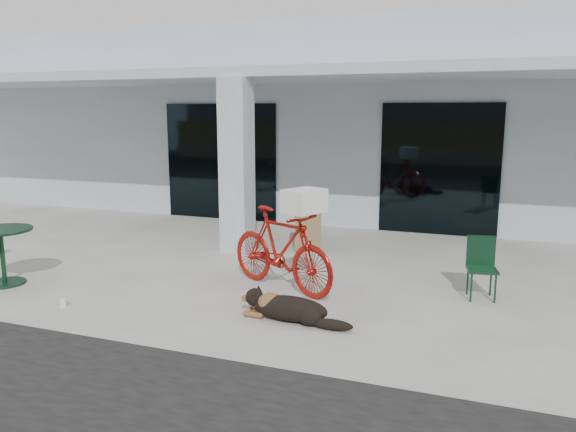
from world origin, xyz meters
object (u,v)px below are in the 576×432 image
at_px(cafe_chair_far_a, 482,269).
at_px(trash_receptacle, 308,225).
at_px(cafe_table_near, 3,257).
at_px(bicycle, 281,249).
at_px(dog, 290,307).

distance_m(cafe_chair_far_a, trash_receptacle, 3.61).
height_order(cafe_table_near, trash_receptacle, trash_receptacle).
height_order(bicycle, dog, bicycle).
xyz_separation_m(dog, cafe_chair_far_a, (2.16, 1.70, 0.24)).
xyz_separation_m(dog, trash_receptacle, (-0.95, 3.54, 0.29)).
relative_size(bicycle, trash_receptacle, 2.11).
bearing_deg(cafe_table_near, dog, 0.82).
distance_m(bicycle, cafe_chair_far_a, 2.78).
xyz_separation_m(dog, cafe_table_near, (-4.51, -0.06, 0.24)).
bearing_deg(cafe_table_near, cafe_chair_far_a, 14.83).
bearing_deg(cafe_chair_far_a, cafe_table_near, -176.59).
height_order(bicycle, cafe_chair_far_a, bicycle).
bearing_deg(trash_receptacle, dog, -75.00).
relative_size(bicycle, cafe_chair_far_a, 2.32).
relative_size(cafe_chair_far_a, trash_receptacle, 0.91).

